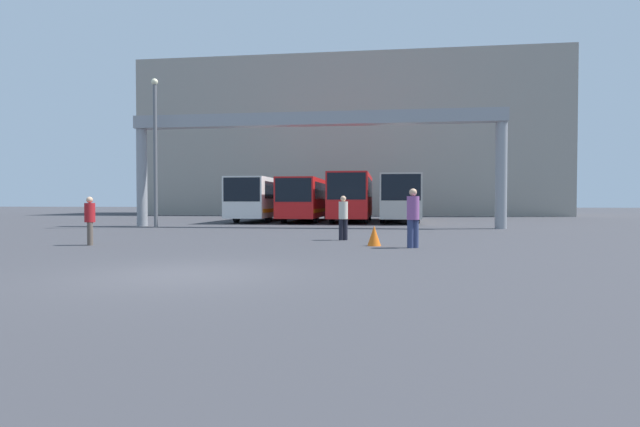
% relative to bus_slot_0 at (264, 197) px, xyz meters
% --- Properties ---
extents(ground_plane, '(200.00, 200.00, 0.00)m').
position_rel_bus_slot_0_xyz_m(ground_plane, '(4.86, -26.14, -1.74)').
color(ground_plane, '#38383D').
extents(building_backdrop, '(42.13, 12.00, 15.68)m').
position_rel_bus_slot_0_xyz_m(building_backdrop, '(4.86, 18.05, 6.10)').
color(building_backdrop, gray).
rests_on(building_backdrop, ground).
extents(overhead_gantry, '(20.53, 0.80, 6.29)m').
position_rel_bus_slot_0_xyz_m(overhead_gantry, '(4.86, -8.46, 3.39)').
color(overhead_gantry, gray).
rests_on(overhead_gantry, ground).
extents(bus_slot_0, '(2.56, 11.43, 3.00)m').
position_rel_bus_slot_0_xyz_m(bus_slot_0, '(0.00, 0.00, 0.00)').
color(bus_slot_0, silver).
rests_on(bus_slot_0, ground).
extents(bus_slot_1, '(2.48, 10.73, 2.95)m').
position_rel_bus_slot_0_xyz_m(bus_slot_1, '(3.24, -0.35, -0.03)').
color(bus_slot_1, red).
rests_on(bus_slot_1, ground).
extents(bus_slot_2, '(2.57, 10.07, 3.26)m').
position_rel_bus_slot_0_xyz_m(bus_slot_2, '(6.49, -0.68, 0.14)').
color(bus_slot_2, red).
rests_on(bus_slot_2, ground).
extents(bus_slot_3, '(2.55, 11.11, 3.15)m').
position_rel_bus_slot_0_xyz_m(bus_slot_3, '(9.73, -0.16, 0.08)').
color(bus_slot_3, beige).
rests_on(bus_slot_3, ground).
extents(pedestrian_far_center, '(0.39, 0.39, 1.85)m').
position_rel_bus_slot_0_xyz_m(pedestrian_far_center, '(9.69, -19.82, -0.75)').
color(pedestrian_far_center, navy).
rests_on(pedestrian_far_center, ground).
extents(pedestrian_near_left, '(0.34, 0.34, 1.65)m').
position_rel_bus_slot_0_xyz_m(pedestrian_near_left, '(7.28, -17.08, -0.86)').
color(pedestrian_near_left, black).
rests_on(pedestrian_near_left, ground).
extents(pedestrian_mid_left, '(0.33, 0.33, 1.60)m').
position_rel_bus_slot_0_xyz_m(pedestrian_mid_left, '(-0.85, -20.28, -0.89)').
color(pedestrian_mid_left, brown).
rests_on(pedestrian_mid_left, ground).
extents(traffic_cone, '(0.44, 0.44, 0.66)m').
position_rel_bus_slot_0_xyz_m(traffic_cone, '(8.48, -19.28, -1.41)').
color(traffic_cone, orange).
rests_on(traffic_cone, ground).
extents(lamp_post, '(0.36, 0.36, 8.10)m').
position_rel_bus_slot_0_xyz_m(lamp_post, '(-3.62, -9.81, 2.68)').
color(lamp_post, '#595B60').
rests_on(lamp_post, ground).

